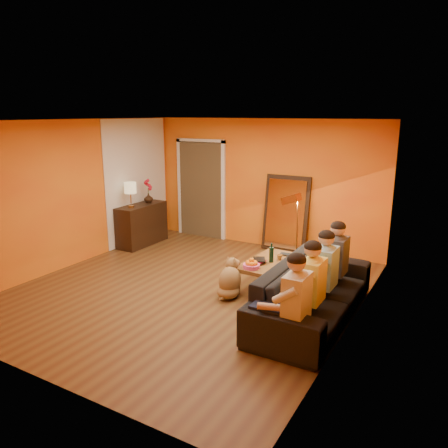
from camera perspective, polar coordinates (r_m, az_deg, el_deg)
The scene contains 27 objects.
room_shell at distance 6.90m, azimuth -3.06°, elevation 2.54°, with size 5.00×5.50×2.60m.
white_accent at distance 9.46m, azimuth -11.26°, elevation 5.52°, with size 0.02×1.90×2.58m, color white.
doorway_recess at distance 9.78m, azimuth -2.64°, elevation 4.58°, with size 1.06×0.30×2.10m, color #3F2D19.
door_jamb_left at distance 9.99m, azimuth -5.78°, elevation 4.74°, with size 0.08×0.06×2.20m, color white.
door_jamb_right at distance 9.39m, azimuth -0.08°, elevation 4.18°, with size 0.08×0.06×2.20m, color white.
door_header at distance 9.55m, azimuth -3.11°, elevation 10.81°, with size 1.22×0.06×0.08m, color white.
mirror_frame at distance 8.74m, azimuth 8.10°, elevation 1.33°, with size 0.92×0.06×1.52m, color black.
mirror_glass at distance 8.71m, azimuth 8.00°, elevation 1.28°, with size 0.78×0.02×1.36m, color white.
sideboard at distance 9.33m, azimuth -10.66°, elevation -0.06°, with size 0.44×1.18×0.85m, color black.
table_lamp at distance 8.97m, azimuth -12.10°, elevation 3.73°, with size 0.24×0.24×0.51m, color beige, non-canonical shape.
sofa at distance 6.06m, azimuth 11.54°, elevation -8.70°, with size 0.99×2.53×0.74m, color black.
coffee_table at distance 7.09m, azimuth 5.92°, elevation -6.37°, with size 0.62×1.22×0.42m, color brown, non-canonical shape.
floor_lamp at distance 7.13m, azimuth 9.48°, elevation -2.07°, with size 0.30×0.24×1.44m, color #C48339, non-canonical shape.
dog at distance 6.59m, azimuth 0.77°, elevation -7.05°, with size 0.33×0.52×0.61m, color olive, non-canonical shape.
person_far_left at distance 5.06m, azimuth 9.43°, elevation -10.43°, with size 0.70×0.44×1.22m, color beige, non-canonical shape.
person_mid_left at distance 5.53m, azimuth 11.46°, elevation -8.28°, with size 0.70×0.44×1.22m, color #EAD04E, non-canonical shape.
person_mid_right at distance 6.02m, azimuth 13.14°, elevation -6.46°, with size 0.70×0.44×1.22m, color #86B5D0, non-canonical shape.
person_far_right at distance 6.52m, azimuth 14.56°, elevation -4.91°, with size 0.70×0.44×1.22m, color #36373C, non-canonical shape.
fruit_bowl at distance 6.65m, azimuth 3.61°, elevation -5.10°, with size 0.26×0.26×0.16m, color #E4509E, non-canonical shape.
wine_bottle at distance 6.91m, azimuth 6.21°, elevation -3.74°, with size 0.07×0.07×0.31m, color black.
tumbler at distance 7.07m, azimuth 7.26°, elevation -4.32°, with size 0.09×0.09×0.08m, color #B27F3F.
laptop at distance 7.26m, azimuth 8.40°, elevation -4.10°, with size 0.30×0.20×0.02m, color black.
book_lower at distance 6.92m, azimuth 3.93°, elevation -4.93°, with size 0.17×0.23×0.02m, color black.
book_mid at distance 6.91m, azimuth 4.04°, elevation -4.77°, with size 0.16×0.22×0.02m, color red.
book_upper at distance 6.89m, azimuth 3.89°, elevation -4.65°, with size 0.18×0.24×0.02m, color black.
vase at distance 9.41m, azimuth -9.83°, elevation 3.36°, with size 0.19×0.19×0.20m, color black.
flowers at distance 9.36m, azimuth -9.90°, elevation 5.02°, with size 0.17×0.17×0.51m, color red, non-canonical shape.
Camera 1 is at (3.67, -5.30, 2.72)m, focal length 35.00 mm.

